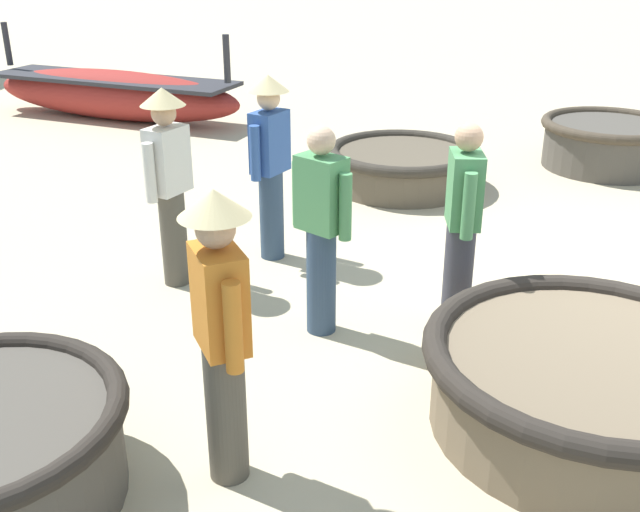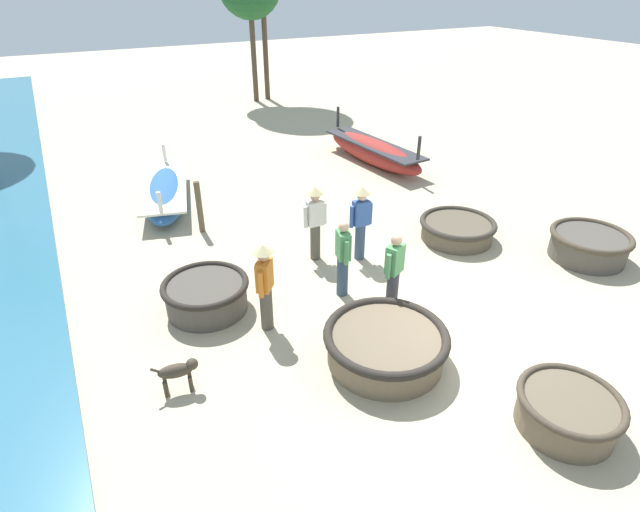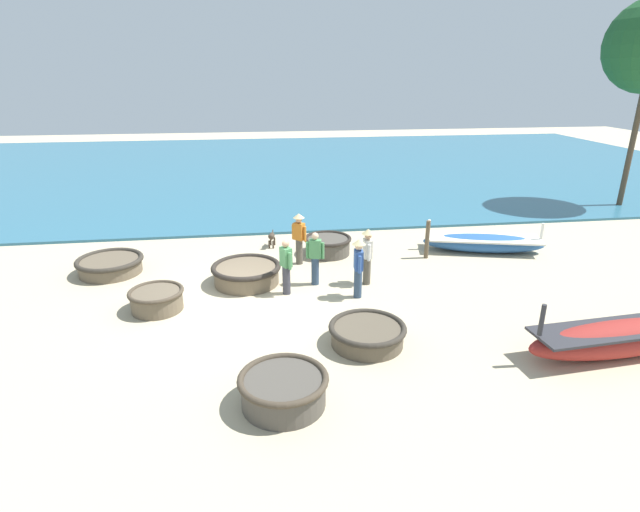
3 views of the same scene
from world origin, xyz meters
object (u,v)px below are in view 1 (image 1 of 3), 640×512
long_boat_white_hull (115,93)px  fisherman_standing_right (270,157)px  fisherman_hauling (321,227)px  coracle_center (608,142)px  fisherman_standing_left (169,176)px  fisherman_by_coracle (462,223)px  coracle_front_left (590,382)px  fisherman_with_hat (221,323)px  coracle_far_right (402,165)px

long_boat_white_hull → fisherman_standing_right: 6.27m
fisherman_hauling → coracle_center: bearing=-13.4°
long_boat_white_hull → fisherman_standing_left: size_ratio=2.73×
fisherman_by_coracle → fisherman_standing_left: fisherman_standing_left is taller
coracle_center → fisherman_standing_right: size_ratio=1.01×
fisherman_by_coracle → coracle_front_left: bearing=-129.1°
coracle_front_left → fisherman_standing_right: fisherman_standing_right is taller
fisherman_standing_right → fisherman_hauling: size_ratio=1.06×
fisherman_standing_left → fisherman_with_hat: same height
fisherman_standing_right → fisherman_standing_left: 0.97m
fisherman_standing_right → fisherman_hauling: (-1.04, -1.04, -0.12)m
fisherman_standing_right → fisherman_hauling: fisherman_standing_right is taller
fisherman_standing_right → coracle_front_left: bearing=-114.7°
coracle_center → fisherman_by_coracle: fisherman_by_coracle is taller
fisherman_with_hat → fisherman_by_coracle: bearing=-14.5°
fisherman_hauling → long_boat_white_hull: bearing=52.3°
coracle_center → fisherman_with_hat: fisherman_with_hat is taller
long_boat_white_hull → coracle_center: bearing=-84.3°
long_boat_white_hull → fisherman_hauling: fisherman_hauling is taller
fisherman_hauling → fisherman_with_hat: fisherman_with_hat is taller
long_boat_white_hull → fisherman_by_coracle: bearing=-120.9°
fisherman_standing_right → fisherman_standing_left: size_ratio=1.00×
fisherman_hauling → fisherman_by_coracle: bearing=-57.9°
fisherman_with_hat → fisherman_standing_left: bearing=43.3°
coracle_front_left → fisherman_by_coracle: 1.51m
coracle_center → fisherman_by_coracle: 4.95m
coracle_center → fisherman_with_hat: (-7.15, 1.01, 0.62)m
coracle_front_left → fisherman_by_coracle: size_ratio=1.28×
fisherman_by_coracle → fisherman_with_hat: bearing=165.5°
coracle_front_left → fisherman_by_coracle: (0.89, 1.10, 0.52)m
coracle_center → coracle_front_left: bearing=-173.4°
coracle_far_right → coracle_front_left: 4.72m
fisherman_standing_left → fisherman_with_hat: (-1.88, -1.77, 0.00)m
fisherman_standing_left → fisherman_hauling: (-0.18, -1.48, -0.12)m
coracle_far_right → fisherman_by_coracle: size_ratio=1.12×
coracle_center → long_boat_white_hull: 7.43m
long_boat_white_hull → fisherman_standing_left: fisherman_standing_left is taller
fisherman_hauling → fisherman_with_hat: (-1.70, -0.29, 0.12)m
coracle_far_right → fisherman_with_hat: (-5.23, -1.02, 0.69)m
fisherman_hauling → coracle_far_right: bearing=11.6°
long_boat_white_hull → fisherman_by_coracle: size_ratio=2.90×
coracle_far_right → fisherman_by_coracle: bearing=-151.8°
coracle_far_right → coracle_front_left: bearing=-145.2°
fisherman_by_coracle → fisherman_with_hat: size_ratio=0.94×
fisherman_by_coracle → coracle_center: bearing=-5.0°
coracle_front_left → long_boat_white_hull: (5.06, 8.07, 0.09)m
long_boat_white_hull → fisherman_with_hat: bearing=-135.1°
coracle_far_right → coracle_front_left: (-3.88, -2.70, 0.05)m
long_boat_white_hull → fisherman_by_coracle: (-4.16, -6.96, 0.43)m
coracle_center → coracle_far_right: bearing=133.4°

